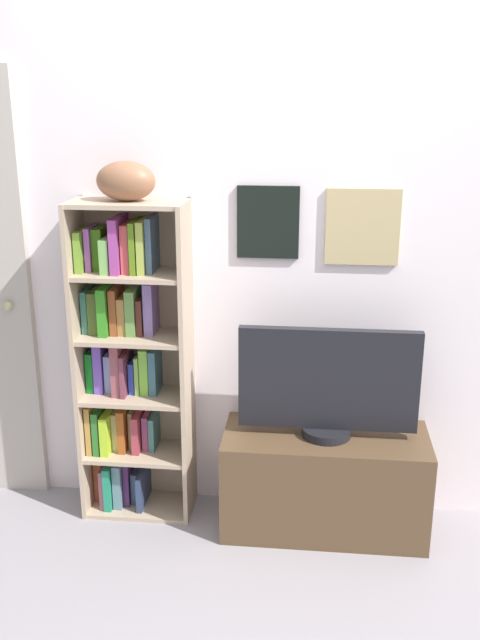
{
  "coord_description": "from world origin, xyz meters",
  "views": [
    {
      "loc": [
        0.12,
        -2.03,
        1.95
      ],
      "look_at": [
        -0.19,
        0.85,
        1.02
      ],
      "focal_mm": 40.12,
      "sensor_mm": 36.0,
      "label": 1
    }
  ],
  "objects_px": {
    "bookshelf": "(128,363)",
    "tv_stand": "(324,482)",
    "television": "(328,384)",
    "football": "(126,181)"
  },
  "relations": [
    {
      "from": "bookshelf",
      "to": "tv_stand",
      "type": "height_order",
      "value": "bookshelf"
    },
    {
      "from": "tv_stand",
      "to": "television",
      "type": "height_order",
      "value": "television"
    },
    {
      "from": "bookshelf",
      "to": "football",
      "type": "distance_m",
      "value": 0.84
    },
    {
      "from": "bookshelf",
      "to": "tv_stand",
      "type": "distance_m",
      "value": 1.06
    },
    {
      "from": "football",
      "to": "tv_stand",
      "type": "relative_size",
      "value": 0.28
    },
    {
      "from": "tv_stand",
      "to": "football",
      "type": "bearing_deg",
      "value": 175.59
    },
    {
      "from": "tv_stand",
      "to": "television",
      "type": "relative_size",
      "value": 1.17
    },
    {
      "from": "bookshelf",
      "to": "tv_stand",
      "type": "bearing_deg",
      "value": -6.18
    },
    {
      "from": "tv_stand",
      "to": "bookshelf",
      "type": "bearing_deg",
      "value": 173.82
    },
    {
      "from": "bookshelf",
      "to": "tv_stand",
      "type": "xyz_separation_m",
      "value": [
        0.93,
        -0.1,
        -0.51
      ]
    }
  ]
}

